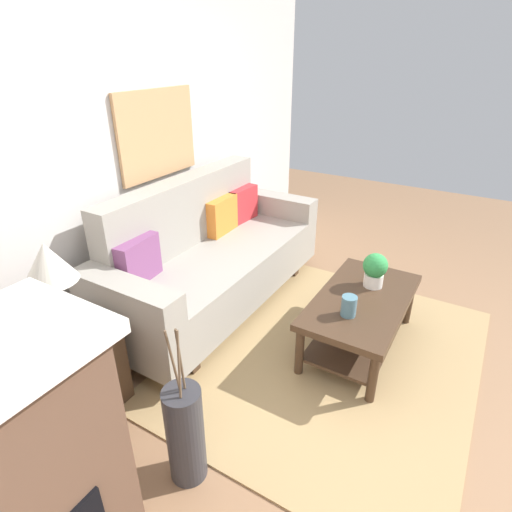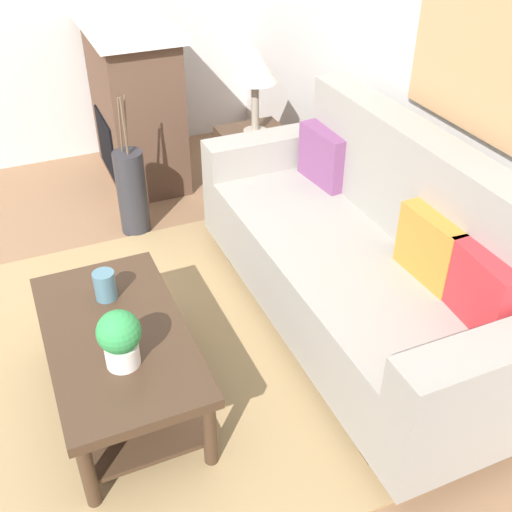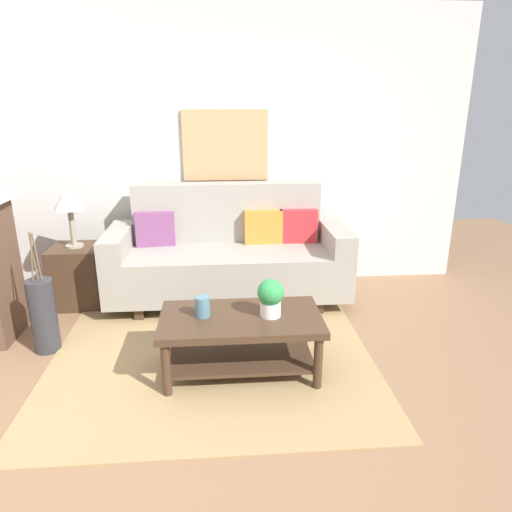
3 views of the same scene
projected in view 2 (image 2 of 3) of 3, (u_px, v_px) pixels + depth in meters
ground_plane at (42, 392)px, 3.00m from camera, size 9.14×9.14×0.00m
wall_back at (462, 57)px, 2.94m from camera, size 5.14×0.10×2.70m
area_rug at (143, 362)px, 3.16m from camera, size 2.35×1.96×0.01m
couch at (363, 259)px, 3.17m from camera, size 2.19×0.84×1.08m
throw_pillow_plum at (324, 156)px, 3.58m from camera, size 0.37×0.16×0.32m
throw_pillow_orange at (431, 247)px, 2.81m from camera, size 0.36×0.13×0.32m
throw_pillow_crimson at (482, 289)px, 2.56m from camera, size 0.37×0.15×0.32m
coffee_table at (119, 351)px, 2.78m from camera, size 1.10×0.60×0.43m
tabletop_vase at (105, 285)px, 2.87m from camera, size 0.10×0.10×0.14m
potted_plant_tabletop at (120, 338)px, 2.48m from camera, size 0.18×0.18×0.26m
side_table at (255, 170)px, 4.31m from camera, size 0.44×0.44×0.56m
table_lamp at (255, 68)px, 3.90m from camera, size 0.28×0.28×0.57m
fireplace at (136, 103)px, 4.52m from camera, size 1.02×0.58×1.16m
floor_vase at (132, 193)px, 4.04m from camera, size 0.19×0.19×0.57m
floor_vase_branch_a at (124, 127)px, 3.76m from camera, size 0.03×0.01×0.36m
floor_vase_branch_b at (126, 124)px, 3.78m from camera, size 0.04×0.04×0.36m
floor_vase_branch_c at (120, 125)px, 3.77m from camera, size 0.04×0.02×0.36m
framed_painting at (475, 55)px, 2.76m from camera, size 0.82×0.03×0.67m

